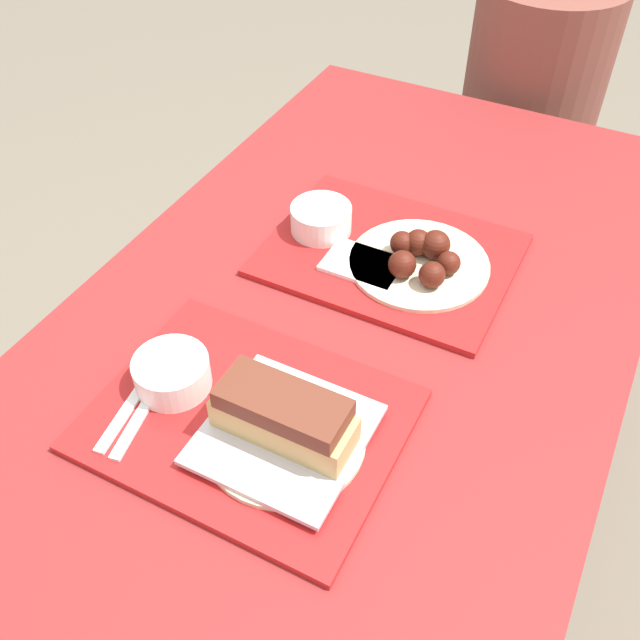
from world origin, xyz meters
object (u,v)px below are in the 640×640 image
person_seated_across (535,80)px  wings_plate_far (421,259)px  tray_far (388,254)px  bowl_coleslaw_near (172,372)px  brisket_sandwich_plate (284,424)px  tray_near (248,420)px  bowl_coleslaw_far (321,218)px

person_seated_across → wings_plate_far: bearing=-88.3°
tray_far → bowl_coleslaw_near: bearing=-110.2°
bowl_coleslaw_near → brisket_sandwich_plate: size_ratio=0.50×
tray_far → person_seated_across: 0.85m
tray_near → tray_far: same height
tray_far → wings_plate_far: bearing=-11.7°
wings_plate_far → bowl_coleslaw_far: bearing=175.8°
tray_far → bowl_coleslaw_near: bowl_coleslaw_near is taller
bowl_coleslaw_near → person_seated_across: size_ratio=0.16×
bowl_coleslaw_near → brisket_sandwich_plate: 0.19m
tray_near → bowl_coleslaw_far: 0.44m
tray_far → bowl_coleslaw_far: 0.14m
bowl_coleslaw_near → brisket_sandwich_plate: (0.19, -0.01, 0.01)m
tray_near → tray_far: (0.03, 0.42, 0.00)m
bowl_coleslaw_near → person_seated_across: 1.28m
brisket_sandwich_plate → wings_plate_far: (0.03, 0.42, -0.01)m
tray_far → brisket_sandwich_plate: bearing=-85.3°
bowl_coleslaw_far → wings_plate_far: bearing=-4.2°
brisket_sandwich_plate → wings_plate_far: brisket_sandwich_plate is taller
tray_far → wings_plate_far: wings_plate_far is taller
tray_far → bowl_coleslaw_near: size_ratio=3.85×
tray_far → bowl_coleslaw_near: (-0.15, -0.42, 0.03)m
tray_far → wings_plate_far: 0.07m
tray_near → bowl_coleslaw_near: bowl_coleslaw_near is taller
bowl_coleslaw_far → tray_far: bearing=-0.5°
bowl_coleslaw_near → brisket_sandwich_plate: brisket_sandwich_plate is taller
brisket_sandwich_plate → bowl_coleslaw_far: (-0.17, 0.43, -0.01)m
tray_near → bowl_coleslaw_far: (-0.10, 0.42, 0.03)m
tray_near → bowl_coleslaw_near: (-0.12, 0.00, 0.03)m
tray_near → person_seated_across: person_seated_across is taller
brisket_sandwich_plate → person_seated_across: bearing=89.8°
wings_plate_far → person_seated_across: (-0.03, 0.86, -0.06)m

